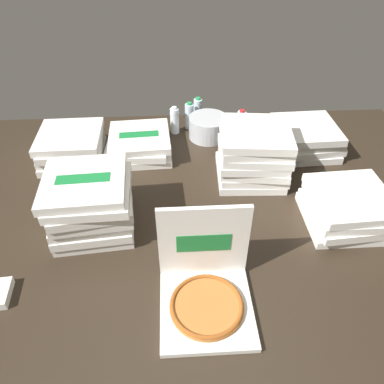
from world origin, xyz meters
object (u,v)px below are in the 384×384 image
object	(u,v)px
pizza_stack_center_far	(91,203)
water_bottle_1	(189,116)
pizza_stack_left_near	(253,154)
pizza_stack_right_mid	(306,137)
water_bottle_0	(226,140)
water_bottle_3	(175,121)
water_bottle_4	(241,124)
pizza_stack_left_mid	(347,208)
open_pizza_box	(206,287)
pizza_stack_left_far	(72,146)
water_bottle_2	(198,111)
pizza_stack_right_near	(139,144)
ice_bucket	(208,127)

from	to	relation	value
pizza_stack_center_far	water_bottle_1	bearing A→B (deg)	61.11
pizza_stack_left_near	pizza_stack_right_mid	distance (m)	0.50
water_bottle_0	water_bottle_3	distance (m)	0.44
water_bottle_1	water_bottle_4	size ratio (longest dim) A/B	1.00
pizza_stack_left_near	pizza_stack_left_mid	bearing A→B (deg)	-45.08
open_pizza_box	pizza_stack_center_far	world-z (taller)	open_pizza_box
pizza_stack_center_far	pizza_stack_left_far	xyz separation A→B (m)	(-0.23, 0.64, -0.07)
pizza_stack_left_near	pizza_stack_right_mid	xyz separation A→B (m)	(0.41, 0.27, -0.07)
pizza_stack_left_mid	water_bottle_0	world-z (taller)	water_bottle_0
open_pizza_box	pizza_stack_right_mid	xyz separation A→B (m)	(0.77, 1.14, 0.01)
pizza_stack_center_far	water_bottle_2	size ratio (longest dim) A/B	2.27
water_bottle_4	pizza_stack_right_near	bearing A→B (deg)	-165.63
pizza_stack_center_far	water_bottle_1	distance (m)	1.14
water_bottle_1	water_bottle_2	bearing A→B (deg)	47.03
water_bottle_2	pizza_stack_right_near	bearing A→B (deg)	-137.24
pizza_stack_right_near	water_bottle_1	xyz separation A→B (m)	(0.35, 0.31, 0.03)
pizza_stack_center_far	pizza_stack_left_mid	size ratio (longest dim) A/B	1.08
pizza_stack_left_near	open_pizza_box	bearing A→B (deg)	-112.45
open_pizza_box	ice_bucket	size ratio (longest dim) A/B	1.54
ice_bucket	water_bottle_1	size ratio (longest dim) A/B	1.35
open_pizza_box	water_bottle_2	size ratio (longest dim) A/B	2.07
pizza_stack_left_near	water_bottle_4	size ratio (longest dim) A/B	2.19
ice_bucket	water_bottle_2	distance (m)	0.22
open_pizza_box	pizza_stack_left_far	distance (m)	1.36
water_bottle_3	pizza_stack_right_mid	bearing A→B (deg)	-17.33
water_bottle_1	water_bottle_4	xyz separation A→B (m)	(0.36, -0.13, 0.00)
pizza_stack_right_mid	pizza_stack_left_mid	distance (m)	0.70
ice_bucket	water_bottle_4	distance (m)	0.23
pizza_stack_left_near	water_bottle_3	bearing A→B (deg)	130.31
water_bottle_3	open_pizza_box	bearing A→B (deg)	-85.93
open_pizza_box	water_bottle_3	bearing A→B (deg)	94.07
pizza_stack_left_far	water_bottle_1	distance (m)	0.85
pizza_stack_right_mid	water_bottle_2	world-z (taller)	water_bottle_2
water_bottle_1	water_bottle_2	world-z (taller)	same
pizza_stack_center_far	water_bottle_1	size ratio (longest dim) A/B	2.27
open_pizza_box	water_bottle_0	xyz separation A→B (m)	(0.24, 1.13, 0.01)
open_pizza_box	pizza_stack_left_far	bearing A→B (deg)	124.52
water_bottle_1	pizza_stack_left_mid	bearing A→B (deg)	-52.94
pizza_stack_left_near	ice_bucket	world-z (taller)	pizza_stack_left_near
open_pizza_box	pizza_stack_left_far	world-z (taller)	open_pizza_box
ice_bucket	water_bottle_3	distance (m)	0.25
ice_bucket	water_bottle_1	xyz separation A→B (m)	(-0.13, 0.13, 0.02)
water_bottle_2	water_bottle_3	size ratio (longest dim) A/B	1.00
pizza_stack_left_far	pizza_stack_right_mid	bearing A→B (deg)	0.55
pizza_stack_left_near	water_bottle_1	size ratio (longest dim) A/B	2.19
pizza_stack_right_mid	water_bottle_3	bearing A→B (deg)	162.67
water_bottle_4	pizza_stack_left_far	bearing A→B (deg)	-169.24
pizza_stack_right_near	water_bottle_1	size ratio (longest dim) A/B	2.13
ice_bucket	water_bottle_2	bearing A→B (deg)	105.90
water_bottle_2	ice_bucket	bearing A→B (deg)	-74.10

